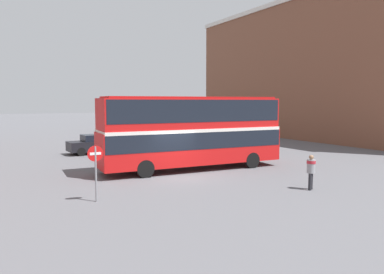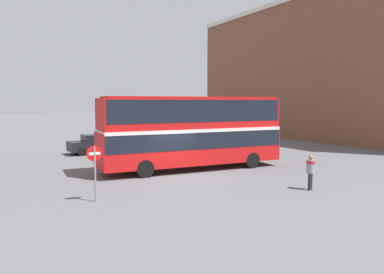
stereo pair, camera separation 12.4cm
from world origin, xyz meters
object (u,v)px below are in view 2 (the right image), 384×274
Objects in this scene: double_decker_bus at (192,128)px; parked_car_kerb_near at (95,144)px; pedestrian_foreground at (311,169)px; no_entry_sign at (95,164)px.

parked_car_kerb_near is (-3.49, 9.88, -1.76)m from double_decker_bus.
parked_car_kerb_near is at bearing -11.87° from pedestrian_foreground.
pedestrian_foreground is 0.41× the size of parked_car_kerb_near.
double_decker_bus is 7.87m from pedestrian_foreground.
parked_car_kerb_near is 1.74× the size of no_entry_sign.
double_decker_bus is at bearing -12.86° from pedestrian_foreground.
double_decker_bus is at bearing 33.01° from no_entry_sign.
parked_car_kerb_near is at bearing 76.15° from no_entry_sign.
no_entry_sign is (-3.57, -14.47, 0.82)m from parked_car_kerb_near.
double_decker_bus is at bearing 105.98° from parked_car_kerb_near.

